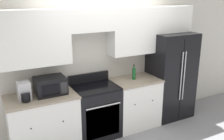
# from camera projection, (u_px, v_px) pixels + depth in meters

# --- Properties ---
(ground_plane) EXTENTS (12.00, 12.00, 0.00)m
(ground_plane) POSITION_uv_depth(u_px,v_px,m) (120.00, 138.00, 4.44)
(ground_plane) COLOR gray
(wall_back) EXTENTS (8.00, 0.39, 2.60)m
(wall_back) POSITION_uv_depth(u_px,v_px,m) (106.00, 48.00, 4.50)
(wall_back) COLOR beige
(wall_back) RESTS_ON ground_plane
(lower_cabinets_left) EXTENTS (1.09, 0.64, 0.93)m
(lower_cabinets_left) POSITION_uv_depth(u_px,v_px,m) (43.00, 123.00, 4.01)
(lower_cabinets_left) COLOR white
(lower_cabinets_left) RESTS_ON ground_plane
(lower_cabinets_right) EXTENTS (0.89, 0.64, 0.93)m
(lower_cabinets_right) POSITION_uv_depth(u_px,v_px,m) (134.00, 102.00, 4.78)
(lower_cabinets_right) COLOR white
(lower_cabinets_right) RESTS_ON ground_plane
(oven_range) EXTENTS (0.77, 0.65, 1.09)m
(oven_range) POSITION_uv_depth(u_px,v_px,m) (96.00, 111.00, 4.42)
(oven_range) COLOR black
(oven_range) RESTS_ON ground_plane
(refrigerator) EXTENTS (0.86, 0.72, 1.74)m
(refrigerator) POSITION_uv_depth(u_px,v_px,m) (170.00, 75.00, 5.08)
(refrigerator) COLOR black
(refrigerator) RESTS_ON ground_plane
(microwave) EXTENTS (0.47, 0.40, 0.26)m
(microwave) POSITION_uv_depth(u_px,v_px,m) (50.00, 85.00, 3.95)
(microwave) COLOR black
(microwave) RESTS_ON lower_cabinets_left
(bottle) EXTENTS (0.07, 0.07, 0.28)m
(bottle) POSITION_uv_depth(u_px,v_px,m) (134.00, 73.00, 4.63)
(bottle) COLOR #195928
(bottle) RESTS_ON lower_cabinets_right
(electric_kettle) EXTENTS (0.19, 0.28, 0.27)m
(electric_kettle) POSITION_uv_depth(u_px,v_px,m) (24.00, 92.00, 3.71)
(electric_kettle) COLOR #B7B7BC
(electric_kettle) RESTS_ON lower_cabinets_left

